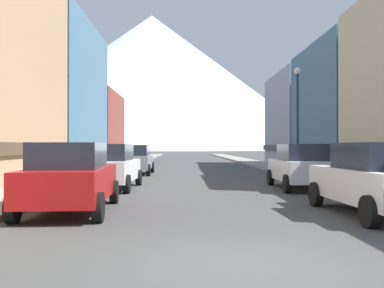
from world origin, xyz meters
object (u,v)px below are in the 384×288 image
(car_left_0, at_px, (71,177))
(car_right_1, at_px, (301,166))
(car_right_0, at_px, (376,179))
(pedestrian_2, at_px, (109,157))
(car_left_1, at_px, (110,166))
(potted_plant_1, at_px, (79,167))
(streetlamp_right, at_px, (298,104))
(pedestrian_0, at_px, (288,158))
(potted_plant_0, at_px, (315,162))
(car_left_2, at_px, (135,159))

(car_left_0, distance_m, car_right_1, 9.66)
(car_right_0, xyz_separation_m, pedestrian_2, (-10.05, 21.28, 0.05))
(car_left_1, relative_size, potted_plant_1, 6.13)
(car_left_1, distance_m, streetlamp_right, 11.53)
(car_right_0, bearing_deg, pedestrian_0, 82.60)
(potted_plant_0, distance_m, potted_plant_1, 14.00)
(pedestrian_0, bearing_deg, streetlamp_right, -98.84)
(streetlamp_right, bearing_deg, car_right_0, -96.76)
(potted_plant_1, bearing_deg, pedestrian_2, 83.17)
(car_left_2, height_order, pedestrian_0, pedestrian_0)
(car_left_1, bearing_deg, potted_plant_0, 38.20)
(car_left_2, distance_m, pedestrian_2, 5.85)
(potted_plant_0, bearing_deg, pedestrian_0, 101.82)
(car_left_1, distance_m, potted_plant_0, 13.75)
(potted_plant_1, height_order, streetlamp_right, streetlamp_right)
(potted_plant_0, height_order, pedestrian_2, pedestrian_2)
(car_right_1, distance_m, potted_plant_1, 13.65)
(car_left_2, distance_m, potted_plant_1, 3.36)
(car_right_0, distance_m, potted_plant_0, 15.59)
(streetlamp_right, bearing_deg, potted_plant_1, 170.99)
(pedestrian_2, bearing_deg, car_left_1, -80.43)
(car_right_0, distance_m, pedestrian_0, 18.99)
(pedestrian_0, bearing_deg, potted_plant_0, -78.18)
(car_left_1, distance_m, car_right_1, 7.60)
(car_left_0, distance_m, pedestrian_0, 20.74)
(car_left_1, relative_size, potted_plant_0, 4.22)
(car_right_1, xyz_separation_m, streetlamp_right, (1.55, 6.39, 3.09))
(pedestrian_2, bearing_deg, potted_plant_0, -24.45)
(car_right_1, relative_size, pedestrian_2, 2.57)
(car_right_1, height_order, pedestrian_0, pedestrian_0)
(car_left_2, relative_size, streetlamp_right, 0.75)
(car_left_1, xyz_separation_m, streetlamp_right, (9.15, 6.30, 3.09))
(car_left_0, relative_size, streetlamp_right, 0.77)
(potted_plant_0, xyz_separation_m, potted_plant_1, (-14.00, -0.24, -0.23))
(car_right_0, height_order, pedestrian_2, pedestrian_2)
(car_left_1, relative_size, pedestrian_0, 2.62)
(potted_plant_0, distance_m, pedestrian_2, 14.56)
(potted_plant_0, relative_size, pedestrian_2, 0.61)
(car_left_2, bearing_deg, car_right_0, -64.54)
(car_right_1, distance_m, pedestrian_2, 17.73)
(potted_plant_1, bearing_deg, car_right_1, -37.70)
(potted_plant_0, height_order, streetlamp_right, streetlamp_right)
(car_left_0, height_order, potted_plant_1, car_left_0)
(car_right_1, height_order, streetlamp_right, streetlamp_right)
(potted_plant_0, xyz_separation_m, pedestrian_2, (-13.25, 6.02, 0.21))
(car_left_0, distance_m, streetlamp_right, 15.68)
(car_left_2, xyz_separation_m, car_right_0, (7.60, -15.96, 0.00))
(car_left_0, distance_m, car_right_0, 7.63)
(potted_plant_1, bearing_deg, car_right_0, -54.26)
(car_right_1, bearing_deg, streetlamp_right, 76.35)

